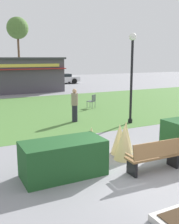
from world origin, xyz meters
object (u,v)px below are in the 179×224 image
cafe_chair_west (92,100)px  tree_right_bg (18,29)px  parked_car_center_slot (19,80)px  food_kiosk (5,75)px  park_bench (155,156)px  person_strolling (75,105)px  trash_bin (32,166)px  lamppost_mid (132,68)px  parked_car_east_slot (62,78)px

cafe_chair_west → tree_right_bg: bearing=89.4°
cafe_chair_west → parked_car_center_slot: 16.40m
food_kiosk → tree_right_bg: 12.60m
cafe_chair_west → food_kiosk: bearing=108.4°
food_kiosk → cafe_chair_west: food_kiosk is taller
park_bench → person_strolling: size_ratio=1.02×
park_bench → trash_bin: park_bench is taller
trash_bin → cafe_chair_west: 10.42m
park_bench → parked_car_center_slot: bearing=86.0°
food_kiosk → parked_car_center_slot: (2.44, 5.82, -0.97)m
parked_car_center_slot → trash_bin: bearing=-101.7°
cafe_chair_west → tree_right_bg: size_ratio=0.11×
trash_bin → lamppost_mid: bearing=33.7°
trash_bin → person_strolling: bearing=56.2°
parked_car_east_slot → cafe_chair_west: bearing=-104.5°
park_bench → lamppost_mid: 6.27m
lamppost_mid → person_strolling: 3.37m
park_bench → parked_car_center_slot: parked_car_center_slot is taller
parked_car_east_slot → lamppost_mid: bearing=-101.8°
trash_bin → cafe_chair_west: size_ratio=0.85×
food_kiosk → tree_right_bg: tree_right_bg is taller
trash_bin → cafe_chair_west: cafe_chair_west is taller
parked_car_center_slot → tree_right_bg: bearing=75.7°
person_strolling → parked_car_center_slot: bearing=23.9°
food_kiosk → cafe_chair_west: (3.51, -10.54, -1.09)m
park_bench → lamppost_mid: size_ratio=0.39×
food_kiosk → person_strolling: food_kiosk is taller
cafe_chair_west → lamppost_mid: bearing=-91.4°
cafe_chair_west → person_strolling: 3.76m
park_bench → person_strolling: person_strolling is taller
person_strolling → parked_car_center_slot: 19.23m
parked_car_east_slot → tree_right_bg: 8.93m
lamppost_mid → tree_right_bg: 26.04m
parked_car_center_slot → parked_car_east_slot: (5.30, 0.00, 0.00)m
trash_bin → person_strolling: person_strolling is taller
trash_bin → tree_right_bg: bearing=77.9°
food_kiosk → person_strolling: bearing=-85.5°
parked_car_east_slot → trash_bin: bearing=-112.8°
trash_bin → food_kiosk: size_ratio=0.07×
lamppost_mid → person_strolling: bearing=147.6°
person_strolling → tree_right_bg: size_ratio=0.20×
lamppost_mid → food_kiosk: (-3.41, 14.86, -1.12)m
tree_right_bg → trash_bin: bearing=-102.1°
lamppost_mid → cafe_chair_west: lamppost_mid is taller
cafe_chair_west → parked_car_center_slot: (-1.07, 16.37, 0.12)m
cafe_chair_west → parked_car_center_slot: size_ratio=0.21×
park_bench → parked_car_center_slot: size_ratio=0.40×
trash_bin → person_strolling: 6.71m
lamppost_mid → trash_bin: lamppost_mid is taller
parked_car_center_slot → tree_right_bg: 8.08m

